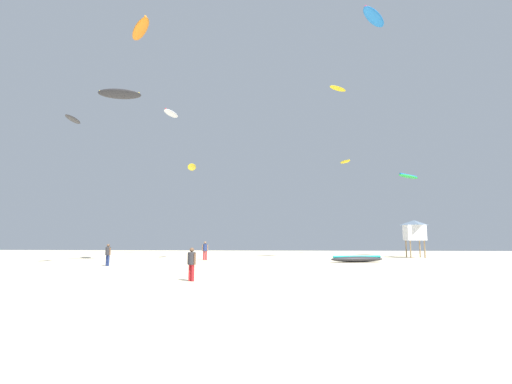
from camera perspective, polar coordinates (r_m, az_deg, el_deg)
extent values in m
plane|color=beige|center=(13.59, -7.58, -15.17)|extent=(120.00, 120.00, 0.00)
cylinder|color=#B21E23|center=(18.07, -9.54, -11.97)|extent=(0.14, 0.14, 0.76)
cylinder|color=#B21E23|center=(18.20, -9.93, -11.93)|extent=(0.14, 0.14, 0.76)
cylinder|color=#2D2D33|center=(18.09, -9.69, -9.85)|extent=(0.35, 0.35, 0.57)
cylinder|color=brown|center=(17.95, -9.23, -9.95)|extent=(0.10, 0.10, 0.52)
cylinder|color=brown|center=(18.24, -10.14, -9.89)|extent=(0.10, 0.10, 0.52)
sphere|color=brown|center=(18.08, -9.66, -8.60)|extent=(0.21, 0.21, 0.21)
cylinder|color=navy|center=(30.64, -21.61, -9.60)|extent=(0.15, 0.15, 0.80)
cylinder|color=navy|center=(30.49, -21.40, -9.62)|extent=(0.15, 0.15, 0.80)
cylinder|color=#2D2D33|center=(30.54, -21.44, -8.29)|extent=(0.37, 0.37, 0.60)
cylinder|color=brown|center=(30.71, -21.69, -8.32)|extent=(0.11, 0.11, 0.55)
cylinder|color=brown|center=(30.37, -21.19, -8.36)|extent=(0.11, 0.11, 0.55)
sphere|color=brown|center=(30.53, -21.40, -7.52)|extent=(0.22, 0.22, 0.22)
cylinder|color=#B21E23|center=(37.46, -7.56, -9.48)|extent=(0.17, 0.17, 0.89)
cylinder|color=#B21E23|center=(37.48, -7.87, -9.48)|extent=(0.17, 0.17, 0.89)
cylinder|color=navy|center=(37.45, -7.69, -8.30)|extent=(0.41, 0.41, 0.67)
cylinder|color=#936B4C|center=(37.43, -7.33, -8.34)|extent=(0.12, 0.12, 0.61)
cylinder|color=#936B4C|center=(37.47, -8.06, -8.33)|extent=(0.12, 0.12, 0.61)
sphere|color=#936B4C|center=(37.44, -7.68, -7.59)|extent=(0.24, 0.24, 0.24)
ellipsoid|color=#2D2D33|center=(34.65, 15.01, -9.77)|extent=(4.98, 2.57, 0.56)
cylinder|color=#19B29E|center=(34.64, 15.00, -9.42)|extent=(4.31, 1.35, 0.21)
cylinder|color=#8C704C|center=(46.77, 23.51, -7.89)|extent=(0.14, 0.14, 1.90)
cylinder|color=#8C704C|center=(45.35, 24.12, -7.89)|extent=(0.14, 0.14, 1.90)
cylinder|color=#8C704C|center=(46.31, 21.74, -7.99)|extent=(0.14, 0.14, 1.90)
cylinder|color=#8C704C|center=(44.88, 22.30, -8.00)|extent=(0.14, 0.14, 1.90)
cube|color=white|center=(45.82, 22.81, -5.70)|extent=(2.00, 2.00, 1.70)
pyramid|color=slate|center=(45.86, 22.74, -4.29)|extent=(2.30, 2.30, 0.55)
ellipsoid|color=orange|center=(37.87, -17.05, 22.43)|extent=(3.34, 4.15, 0.66)
cylinder|color=orange|center=(37.96, -17.04, 22.67)|extent=(2.28, 3.29, 0.18)
ellipsoid|color=white|center=(55.12, -12.69, 11.48)|extent=(1.76, 3.73, 0.64)
cylinder|color=red|center=(55.17, -12.68, 11.64)|extent=(0.82, 3.26, 0.16)
ellipsoid|color=yellow|center=(47.27, 12.24, 15.02)|extent=(2.49, 2.28, 0.38)
ellipsoid|color=blue|center=(42.88, 17.37, 23.88)|extent=(3.52, 4.29, 0.65)
cylinder|color=#E5598C|center=(42.98, 17.36, 24.11)|extent=(2.43, 3.38, 0.19)
ellipsoid|color=yellow|center=(56.55, 13.31, 4.48)|extent=(1.65, 2.36, 0.43)
cylinder|color=yellow|center=(56.58, 13.30, 4.58)|extent=(1.05, 1.93, 0.10)
ellipsoid|color=#2D2D33|center=(34.40, -25.91, 9.85)|extent=(0.92, 2.41, 0.26)
ellipsoid|color=yellow|center=(40.57, -9.65, 3.71)|extent=(1.10, 3.00, 0.68)
ellipsoid|color=green|center=(51.40, 22.03, 2.18)|extent=(3.88, 3.72, 0.66)
cylinder|color=blue|center=(51.43, 22.02, 2.38)|extent=(2.93, 2.73, 0.18)
ellipsoid|color=#2D2D33|center=(36.69, -19.89, 13.75)|extent=(3.85, 1.90, 0.92)
cylinder|color=yellow|center=(36.75, -19.88, 14.00)|extent=(3.35, 0.97, 0.16)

